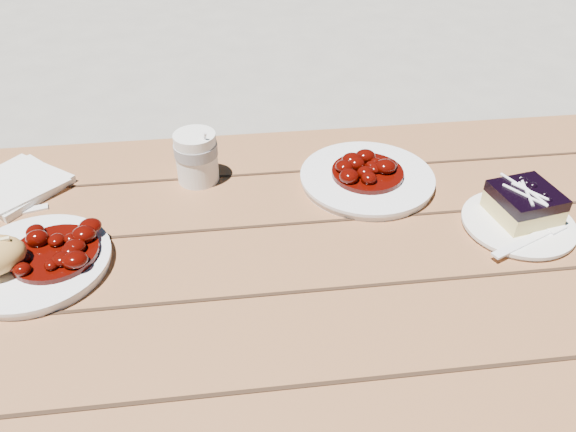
{
  "coord_description": "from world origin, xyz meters",
  "views": [
    {
      "loc": [
        -0.12,
        -0.65,
        1.33
      ],
      "look_at": [
        -0.04,
        0.02,
        0.81
      ],
      "focal_mm": 35.0,
      "sensor_mm": 36.0,
      "label": 1
    }
  ],
  "objects": [
    {
      "name": "main_plate",
      "position": [
        -0.42,
        0.02,
        0.76
      ],
      "size": [
        0.22,
        0.22,
        0.02
      ],
      "primitive_type": "cylinder",
      "color": "white",
      "rests_on": "picnic_table"
    },
    {
      "name": "blueberry_cake",
      "position": [
        0.36,
        0.04,
        0.79
      ],
      "size": [
        0.11,
        0.11,
        0.06
      ],
      "rotation": [
        0.0,
        0.0,
        0.18
      ],
      "color": "#F7E286",
      "rests_on": "dessert_plate"
    },
    {
      "name": "napkin_stack",
      "position": [
        -0.51,
        0.24,
        0.76
      ],
      "size": [
        0.21,
        0.21,
        0.01
      ],
      "primitive_type": "cube",
      "rotation": [
        0.0,
        0.0,
        0.9
      ],
      "color": "white",
      "rests_on": "picnic_table"
    },
    {
      "name": "fork_dessert",
      "position": [
        0.33,
        -0.03,
        0.76
      ],
      "size": [
        0.16,
        0.09,
        0.0
      ],
      "primitive_type": null,
      "rotation": [
        0.0,
        0.0,
        -1.15
      ],
      "color": "white",
      "rests_on": "dessert_plate"
    },
    {
      "name": "second_stew",
      "position": [
        0.13,
        0.19,
        0.79
      ],
      "size": [
        0.13,
        0.13,
        0.04
      ],
      "primitive_type": null,
      "color": "#410602",
      "rests_on": "second_plate"
    },
    {
      "name": "coffee_cup",
      "position": [
        -0.18,
        0.24,
        0.8
      ],
      "size": [
        0.08,
        0.08,
        0.09
      ],
      "primitive_type": "cylinder",
      "color": "white",
      "rests_on": "picnic_table"
    },
    {
      "name": "second_plate",
      "position": [
        0.13,
        0.19,
        0.76
      ],
      "size": [
        0.24,
        0.24,
        0.02
      ],
      "primitive_type": "cylinder",
      "color": "white",
      "rests_on": "picnic_table"
    },
    {
      "name": "dessert_plate",
      "position": [
        0.35,
        0.03,
        0.76
      ],
      "size": [
        0.18,
        0.18,
        0.01
      ],
      "primitive_type": "cylinder",
      "color": "white",
      "rests_on": "picnic_table"
    },
    {
      "name": "goulash_stew",
      "position": [
        -0.39,
        0.03,
        0.79
      ],
      "size": [
        0.13,
        0.13,
        0.04
      ],
      "primitive_type": null,
      "color": "#410602",
      "rests_on": "main_plate"
    },
    {
      "name": "fork_table",
      "position": [
        -0.5,
        0.16,
        0.75
      ],
      "size": [
        0.16,
        0.06,
        0.0
      ],
      "primitive_type": null,
      "rotation": [
        0.0,
        0.0,
        1.82
      ],
      "color": "white",
      "rests_on": "picnic_table"
    },
    {
      "name": "picnic_table",
      "position": [
        0.0,
        -0.0,
        0.59
      ],
      "size": [
        2.0,
        1.55,
        0.75
      ],
      "color": "brown",
      "rests_on": "ground"
    }
  ]
}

